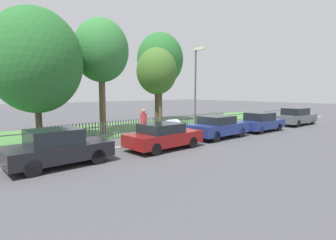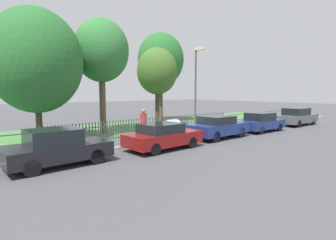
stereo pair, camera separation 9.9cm
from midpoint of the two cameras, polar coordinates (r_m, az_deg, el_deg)
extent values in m
plane|color=#4C4C51|center=(15.67, 3.53, -4.18)|extent=(120.00, 120.00, 0.00)
cube|color=#B2ADA3|center=(15.73, 3.28, -3.92)|extent=(42.67, 0.20, 0.12)
cube|color=#477F3D|center=(20.94, -9.20, -1.63)|extent=(42.67, 7.60, 0.01)
cube|color=#4C4C51|center=(17.80, -2.93, -1.95)|extent=(42.67, 0.03, 0.05)
cube|color=#4C4C51|center=(17.74, -2.94, -0.42)|extent=(42.67, 0.03, 0.05)
cube|color=#4C4C51|center=(14.58, -26.27, -3.42)|extent=(0.06, 0.03, 1.09)
cube|color=#4C4C51|center=(14.63, -25.57, -3.36)|extent=(0.06, 0.03, 1.09)
cube|color=#4C4C51|center=(14.67, -24.88, -3.30)|extent=(0.06, 0.03, 1.09)
cube|color=#4C4C51|center=(14.72, -24.19, -3.24)|extent=(0.06, 0.03, 1.09)
cube|color=#4C4C51|center=(14.77, -23.50, -3.18)|extent=(0.06, 0.03, 1.09)
cube|color=#4C4C51|center=(14.82, -22.82, -3.11)|extent=(0.06, 0.03, 1.09)
cube|color=#4C4C51|center=(14.88, -22.14, -3.05)|extent=(0.06, 0.03, 1.09)
cube|color=#4C4C51|center=(14.93, -21.47, -2.99)|extent=(0.06, 0.03, 1.09)
cube|color=#4C4C51|center=(14.99, -20.81, -2.93)|extent=(0.06, 0.03, 1.09)
cube|color=#4C4C51|center=(15.05, -20.14, -2.87)|extent=(0.06, 0.03, 1.09)
cube|color=#4C4C51|center=(15.12, -19.49, -2.81)|extent=(0.06, 0.03, 1.09)
cube|color=#4C4C51|center=(15.18, -18.84, -2.75)|extent=(0.06, 0.03, 1.09)
cube|color=#4C4C51|center=(15.25, -18.20, -2.69)|extent=(0.06, 0.03, 1.09)
cube|color=#4C4C51|center=(15.32, -17.56, -2.64)|extent=(0.06, 0.03, 1.09)
cube|color=#4C4C51|center=(15.39, -16.93, -2.58)|extent=(0.06, 0.03, 1.09)
cube|color=#4C4C51|center=(15.46, -16.30, -2.52)|extent=(0.06, 0.03, 1.09)
cube|color=#4C4C51|center=(15.53, -15.68, -2.46)|extent=(0.06, 0.03, 1.09)
cube|color=#4C4C51|center=(15.61, -15.07, -2.40)|extent=(0.06, 0.03, 1.09)
cube|color=#4C4C51|center=(15.69, -14.46, -2.34)|extent=(0.06, 0.03, 1.09)
cube|color=#4C4C51|center=(15.77, -13.86, -2.28)|extent=(0.06, 0.03, 1.09)
cube|color=#4C4C51|center=(15.85, -13.26, -2.23)|extent=(0.06, 0.03, 1.09)
cube|color=#4C4C51|center=(15.93, -12.67, -2.17)|extent=(0.06, 0.03, 1.09)
cube|color=#4C4C51|center=(16.02, -12.09, -2.11)|extent=(0.06, 0.03, 1.09)
cube|color=#4C4C51|center=(16.10, -11.51, -2.06)|extent=(0.06, 0.03, 1.09)
cube|color=#4C4C51|center=(16.19, -10.94, -2.00)|extent=(0.06, 0.03, 1.09)
cube|color=#4C4C51|center=(16.28, -10.37, -1.94)|extent=(0.06, 0.03, 1.09)
cube|color=#4C4C51|center=(16.37, -9.81, -1.89)|extent=(0.06, 0.03, 1.09)
cube|color=#4C4C51|center=(16.47, -9.26, -1.84)|extent=(0.06, 0.03, 1.09)
cube|color=#4C4C51|center=(16.56, -8.72, -1.78)|extent=(0.06, 0.03, 1.09)
cube|color=#4C4C51|center=(16.66, -8.18, -1.73)|extent=(0.06, 0.03, 1.09)
cube|color=#4C4C51|center=(16.75, -7.64, -1.67)|extent=(0.06, 0.03, 1.09)
cube|color=#4C4C51|center=(16.85, -7.12, -1.62)|extent=(0.06, 0.03, 1.09)
cube|color=#4C4C51|center=(16.95, -6.60, -1.57)|extent=(0.06, 0.03, 1.09)
cube|color=#4C4C51|center=(17.05, -6.08, -1.52)|extent=(0.06, 0.03, 1.09)
cube|color=#4C4C51|center=(17.16, -5.57, -1.47)|extent=(0.06, 0.03, 1.09)
cube|color=#4C4C51|center=(17.26, -5.07, -1.41)|extent=(0.06, 0.03, 1.09)
cube|color=#4C4C51|center=(17.37, -4.57, -1.36)|extent=(0.06, 0.03, 1.09)
cube|color=#4C4C51|center=(17.47, -4.08, -1.31)|extent=(0.06, 0.03, 1.09)
cube|color=#4C4C51|center=(17.58, -3.60, -1.27)|extent=(0.06, 0.03, 1.09)
cube|color=#4C4C51|center=(17.69, -3.12, -1.22)|extent=(0.06, 0.03, 1.09)
cube|color=#4C4C51|center=(17.80, -2.65, -1.17)|extent=(0.06, 0.03, 1.09)
cube|color=#4C4C51|center=(17.91, -2.18, -1.12)|extent=(0.06, 0.03, 1.09)
cube|color=#4C4C51|center=(18.03, -1.72, -1.07)|extent=(0.06, 0.03, 1.09)
cube|color=#4C4C51|center=(18.14, -1.27, -1.03)|extent=(0.06, 0.03, 1.09)
cube|color=#4C4C51|center=(18.26, -0.82, -0.98)|extent=(0.06, 0.03, 1.09)
cube|color=#4C4C51|center=(18.37, -0.37, -0.93)|extent=(0.06, 0.03, 1.09)
cube|color=#4C4C51|center=(18.49, 0.06, -0.89)|extent=(0.06, 0.03, 1.09)
cube|color=#4C4C51|center=(18.61, 0.50, -0.85)|extent=(0.06, 0.03, 1.09)
cube|color=#4C4C51|center=(18.73, 0.92, -0.80)|extent=(0.06, 0.03, 1.09)
cube|color=#4C4C51|center=(18.85, 1.34, -0.76)|extent=(0.06, 0.03, 1.09)
cube|color=#4C4C51|center=(18.97, 1.76, -0.71)|extent=(0.06, 0.03, 1.09)
cube|color=#4C4C51|center=(19.09, 2.17, -0.67)|extent=(0.06, 0.03, 1.09)
cube|color=#4C4C51|center=(19.22, 2.58, -0.63)|extent=(0.06, 0.03, 1.09)
cube|color=#4C4C51|center=(19.34, 2.98, -0.59)|extent=(0.06, 0.03, 1.09)
cube|color=#4C4C51|center=(19.47, 3.37, -0.55)|extent=(0.06, 0.03, 1.09)
cube|color=#4C4C51|center=(19.60, 3.76, -0.51)|extent=(0.06, 0.03, 1.09)
cube|color=#4C4C51|center=(19.72, 4.15, -0.47)|extent=(0.06, 0.03, 1.09)
cube|color=#4C4C51|center=(19.85, 4.53, -0.43)|extent=(0.06, 0.03, 1.09)
cube|color=#4C4C51|center=(19.98, 4.90, -0.39)|extent=(0.06, 0.03, 1.09)
cube|color=#4C4C51|center=(20.11, 5.27, -0.35)|extent=(0.06, 0.03, 1.09)
cube|color=#4C4C51|center=(20.24, 5.64, -0.31)|extent=(0.06, 0.03, 1.09)
cube|color=#4C4C51|center=(20.37, 6.00, -0.27)|extent=(0.06, 0.03, 1.09)
cube|color=#4C4C51|center=(20.51, 6.35, -0.24)|extent=(0.06, 0.03, 1.09)
cube|color=#4C4C51|center=(20.64, 6.70, -0.20)|extent=(0.06, 0.03, 1.09)
cube|color=#4C4C51|center=(20.77, 7.05, -0.16)|extent=(0.06, 0.03, 1.09)
cube|color=#4C4C51|center=(20.91, 7.39, -0.13)|extent=(0.06, 0.03, 1.09)
cube|color=#4C4C51|center=(21.04, 7.73, -0.09)|extent=(0.06, 0.03, 1.09)
cube|color=#4C4C51|center=(21.18, 8.06, -0.06)|extent=(0.06, 0.03, 1.09)
cube|color=#4C4C51|center=(21.32, 8.39, -0.02)|extent=(0.06, 0.03, 1.09)
cube|color=#4C4C51|center=(21.46, 8.72, 0.01)|extent=(0.06, 0.03, 1.09)
cube|color=#4C4C51|center=(21.59, 9.04, 0.04)|extent=(0.06, 0.03, 1.09)
cube|color=#4C4C51|center=(21.73, 9.36, 0.08)|extent=(0.06, 0.03, 1.09)
cube|color=#4C4C51|center=(21.87, 9.67, 0.11)|extent=(0.06, 0.03, 1.09)
cube|color=#4C4C51|center=(22.01, 9.98, 0.14)|extent=(0.06, 0.03, 1.09)
cube|color=#4C4C51|center=(22.15, 10.28, 0.17)|extent=(0.06, 0.03, 1.09)
cube|color=#4C4C51|center=(22.30, 10.58, 0.20)|extent=(0.06, 0.03, 1.09)
cube|color=#4C4C51|center=(22.44, 10.88, 0.24)|extent=(0.06, 0.03, 1.09)
cube|color=#4C4C51|center=(22.58, 11.17, 0.27)|extent=(0.06, 0.03, 1.09)
cube|color=#4C4C51|center=(22.72, 11.46, 0.30)|extent=(0.06, 0.03, 1.09)
cube|color=#4C4C51|center=(22.87, 11.75, 0.33)|extent=(0.06, 0.03, 1.09)
cube|color=black|center=(10.83, -22.73, -6.40)|extent=(3.82, 1.82, 0.58)
cube|color=black|center=(10.66, -23.81, -3.42)|extent=(1.86, 1.58, 0.59)
cylinder|color=black|center=(12.00, -18.64, -6.25)|extent=(0.59, 0.16, 0.59)
cylinder|color=black|center=(10.63, -15.26, -7.73)|extent=(0.59, 0.16, 0.59)
cylinder|color=black|center=(11.31, -29.64, -7.48)|extent=(0.59, 0.16, 0.59)
cylinder|color=black|center=(9.84, -27.64, -9.33)|extent=(0.59, 0.16, 0.59)
cube|color=maroon|center=(12.93, -1.11, -3.97)|extent=(3.91, 1.91, 0.59)
cube|color=black|center=(12.72, -1.77, -1.77)|extent=(1.90, 1.66, 0.45)
cylinder|color=black|center=(14.35, 0.33, -3.98)|extent=(0.57, 0.16, 0.56)
cylinder|color=black|center=(13.22, 5.15, -4.88)|extent=(0.57, 0.16, 0.56)
cylinder|color=black|center=(12.89, -7.53, -5.19)|extent=(0.57, 0.16, 0.56)
cylinder|color=black|center=(11.61, -2.90, -6.41)|extent=(0.57, 0.16, 0.56)
cube|color=navy|center=(16.22, 10.80, -1.82)|extent=(4.01, 1.80, 0.63)
cube|color=black|center=(16.00, 10.40, 0.05)|extent=(1.94, 1.58, 0.46)
cylinder|color=black|center=(17.70, 11.21, -2.04)|extent=(0.65, 0.15, 0.65)
cylinder|color=black|center=(16.81, 15.49, -2.58)|extent=(0.65, 0.15, 0.65)
cylinder|color=black|center=(15.84, 5.78, -2.91)|extent=(0.65, 0.15, 0.65)
cylinder|color=black|center=(14.83, 10.26, -3.60)|extent=(0.65, 0.15, 0.65)
cube|color=navy|center=(19.76, 19.41, -0.85)|extent=(3.75, 1.76, 0.57)
cube|color=black|center=(19.55, 19.17, 0.74)|extent=(1.83, 1.54, 0.55)
cylinder|color=black|center=(21.15, 19.33, -1.07)|extent=(0.57, 0.16, 0.56)
cylinder|color=black|center=(20.40, 22.89, -1.46)|extent=(0.57, 0.16, 0.56)
cylinder|color=black|center=(19.26, 15.67, -1.62)|extent=(0.57, 0.16, 0.56)
cylinder|color=black|center=(18.43, 19.44, -2.08)|extent=(0.57, 0.16, 0.56)
cube|color=#51565B|center=(24.69, 26.03, 0.32)|extent=(4.34, 1.76, 0.63)
cube|color=black|center=(24.45, 25.88, 1.70)|extent=(2.09, 1.55, 0.58)
cylinder|color=black|center=(26.25, 25.69, 0.05)|extent=(0.61, 0.15, 0.61)
cylinder|color=black|center=(25.64, 28.83, -0.23)|extent=(0.61, 0.15, 0.61)
cylinder|color=black|center=(23.86, 22.96, -0.38)|extent=(0.61, 0.15, 0.61)
cylinder|color=black|center=(23.19, 26.35, -0.70)|extent=(0.61, 0.15, 0.61)
cylinder|color=black|center=(16.32, 2.10, -2.77)|extent=(0.56, 0.13, 0.56)
cylinder|color=black|center=(15.42, -1.36, -3.29)|extent=(0.56, 0.13, 0.56)
ellipsoid|color=gray|center=(15.81, 0.42, -1.59)|extent=(1.78, 0.78, 0.94)
ellipsoid|color=gray|center=(16.06, 1.49, -0.56)|extent=(0.45, 0.88, 0.44)
cylinder|color=#473828|center=(15.96, -26.50, 0.66)|extent=(0.33, 0.33, 2.92)
ellipsoid|color=#286B2D|center=(15.99, -27.02, 11.41)|extent=(4.86, 4.86, 5.59)
cylinder|color=brown|center=(17.91, -14.25, 3.95)|extent=(0.41, 0.41, 4.36)
ellipsoid|color=#337A38|center=(18.10, -14.54, 14.46)|extent=(3.56, 3.56, 4.10)
cylinder|color=#473828|center=(21.03, -2.57, 3.15)|extent=(0.33, 0.33, 3.43)
ellipsoid|color=#426B28|center=(21.06, -2.60, 10.57)|extent=(3.20, 3.20, 3.68)
cylinder|color=brown|center=(24.94, -1.81, 4.81)|extent=(0.37, 0.37, 4.46)
ellipsoid|color=#286B2D|center=(25.12, -1.84, 13.02)|extent=(4.30, 4.30, 4.94)
cylinder|color=#7F6B51|center=(14.89, -5.38, -3.00)|extent=(0.17, 0.17, 0.89)
cylinder|color=#7F6B51|center=(15.14, -5.64, -2.85)|extent=(0.17, 0.17, 0.89)
cylinder|color=#B73338|center=(14.91, -5.54, 0.12)|extent=(0.48, 0.48, 0.71)
sphere|color=#A37556|center=(14.87, -5.56, 1.93)|extent=(0.24, 0.24, 0.24)
cylinder|color=#47474C|center=(17.21, 5.80, 5.80)|extent=(0.11, 0.11, 5.42)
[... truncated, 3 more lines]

